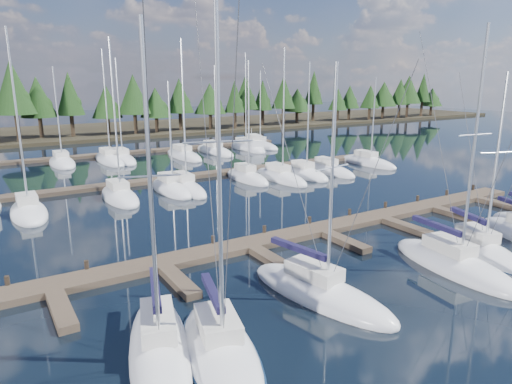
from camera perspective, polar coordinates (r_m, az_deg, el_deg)
ground at (r=43.29m, az=-2.30°, el=-0.57°), size 260.00×260.00×0.00m
far_shore at (r=99.29m, az=-19.61°, el=7.15°), size 220.00×30.00×0.60m
main_dock at (r=33.23m, az=8.44°, el=-4.95°), size 44.00×6.13×0.90m
back_docks at (r=60.72m, az=-11.39°, el=3.63°), size 50.00×21.80×0.40m
front_sailboat_0 at (r=19.89m, az=-11.96°, el=-18.73°), size 5.10×9.80×13.78m
front_sailboat_1 at (r=19.47m, az=-4.46°, el=-19.19°), size 4.87×8.77×16.01m
front_sailboat_2 at (r=24.15m, az=7.94°, el=-12.33°), size 4.38×9.42×12.48m
front_sailboat_3 at (r=29.55m, az=23.43°, el=-8.31°), size 3.74×9.21×14.50m
front_sailboat_4 at (r=32.41m, az=26.16°, el=-6.67°), size 5.01×8.69×12.12m
back_sailboat_rows at (r=56.82m, az=-9.13°, el=3.08°), size 46.97×32.26×15.45m
motor_yacht_right at (r=71.10m, az=-0.35°, el=5.62°), size 4.37×8.50×4.05m
tree_line at (r=89.03m, az=-19.06°, el=11.00°), size 186.15×11.66×14.46m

